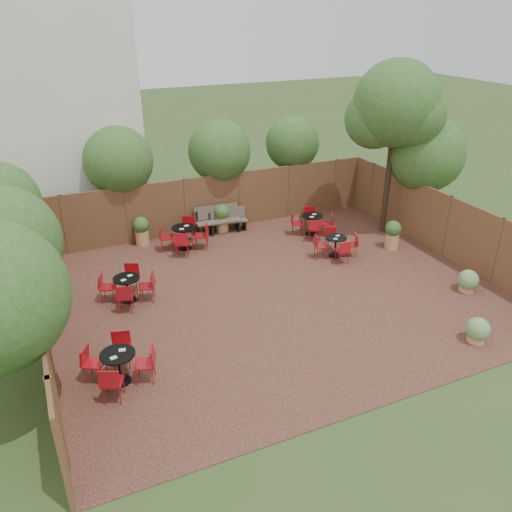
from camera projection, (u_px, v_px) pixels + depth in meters
name	position (u px, v px, depth m)	size (l,w,h in m)	color
ground	(275.00, 293.00, 14.49)	(80.00, 80.00, 0.00)	#354F23
courtyard_paving	(275.00, 292.00, 14.48)	(12.00, 10.00, 0.02)	#331915
fence_back	(214.00, 203.00, 18.15)	(12.00, 0.08, 2.00)	#4D2E1C
fence_left	(42.00, 308.00, 11.85)	(0.08, 10.00, 2.00)	#4D2E1C
fence_right	(446.00, 226.00, 16.24)	(0.08, 10.00, 2.00)	#4D2E1C
neighbour_building	(57.00, 111.00, 17.64)	(5.00, 4.00, 8.00)	silver
overhang_foliage	(177.00, 189.00, 14.19)	(15.94, 10.70, 2.72)	#2B551B
courtyard_tree	(396.00, 109.00, 16.52)	(2.90, 2.82, 5.83)	black
park_bench_left	(218.00, 219.00, 18.05)	(1.62, 0.62, 0.98)	brown
park_bench_right	(227.00, 219.00, 18.20)	(1.41, 0.61, 0.85)	brown
bistro_tables	(219.00, 264.00, 15.13)	(9.14, 7.46, 0.88)	black
planters	(179.00, 233.00, 16.80)	(11.04, 4.16, 1.17)	tan
low_shrubs	(502.00, 312.00, 12.92)	(2.18, 3.04, 0.75)	tan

